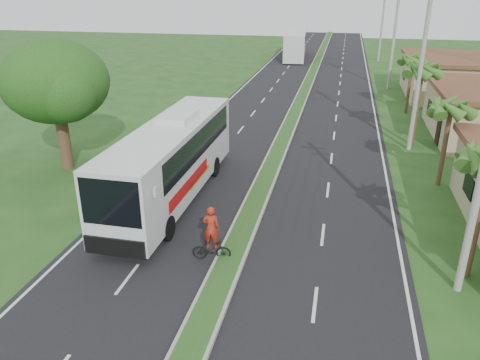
# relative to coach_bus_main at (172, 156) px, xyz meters

# --- Properties ---
(ground) EXTENTS (180.00, 180.00, 0.00)m
(ground) POSITION_rel_coach_bus_main_xyz_m (4.26, -7.31, -2.30)
(ground) COLOR #204419
(ground) RESTS_ON ground
(road_asphalt) EXTENTS (14.00, 160.00, 0.02)m
(road_asphalt) POSITION_rel_coach_bus_main_xyz_m (4.26, 12.69, -2.29)
(road_asphalt) COLOR black
(road_asphalt) RESTS_ON ground
(median_strip) EXTENTS (1.20, 160.00, 0.18)m
(median_strip) POSITION_rel_coach_bus_main_xyz_m (4.26, 12.69, -2.19)
(median_strip) COLOR gray
(median_strip) RESTS_ON ground
(lane_edge_left) EXTENTS (0.12, 160.00, 0.01)m
(lane_edge_left) POSITION_rel_coach_bus_main_xyz_m (-2.44, 12.69, -2.30)
(lane_edge_left) COLOR silver
(lane_edge_left) RESTS_ON ground
(lane_edge_right) EXTENTS (0.12, 160.00, 0.01)m
(lane_edge_right) POSITION_rel_coach_bus_main_xyz_m (10.96, 12.69, -2.30)
(lane_edge_right) COLOR silver
(lane_edge_right) RESTS_ON ground
(shop_far) EXTENTS (8.60, 11.60, 3.82)m
(shop_far) POSITION_rel_coach_bus_main_xyz_m (18.26, 28.69, -0.37)
(shop_far) COLOR tan
(shop_far) RESTS_ON ground
(palm_verge_b) EXTENTS (2.40, 2.40, 5.05)m
(palm_verge_b) POSITION_rel_coach_bus_main_xyz_m (13.66, 4.69, 2.06)
(palm_verge_b) COLOR #473321
(palm_verge_b) RESTS_ON ground
(palm_verge_c) EXTENTS (2.40, 2.40, 5.85)m
(palm_verge_c) POSITION_rel_coach_bus_main_xyz_m (13.06, 11.69, 2.83)
(palm_verge_c) COLOR #473321
(palm_verge_c) RESTS_ON ground
(palm_verge_d) EXTENTS (2.40, 2.40, 5.25)m
(palm_verge_d) POSITION_rel_coach_bus_main_xyz_m (13.56, 20.69, 2.25)
(palm_verge_d) COLOR #473321
(palm_verge_d) RESTS_ON ground
(shade_tree) EXTENTS (6.30, 6.00, 7.54)m
(shade_tree) POSITION_rel_coach_bus_main_xyz_m (-7.86, 2.71, 2.73)
(shade_tree) COLOR #473321
(shade_tree) RESTS_ON ground
(utility_pole_b) EXTENTS (3.20, 0.28, 12.00)m
(utility_pole_b) POSITION_rel_coach_bus_main_xyz_m (12.73, 10.69, 3.96)
(utility_pole_b) COLOR gray
(utility_pole_b) RESTS_ON ground
(utility_pole_c) EXTENTS (1.60, 0.28, 11.00)m
(utility_pole_c) POSITION_rel_coach_bus_main_xyz_m (12.76, 30.69, 3.38)
(utility_pole_c) COLOR gray
(utility_pole_c) RESTS_ON ground
(utility_pole_d) EXTENTS (1.60, 0.28, 10.50)m
(utility_pole_d) POSITION_rel_coach_bus_main_xyz_m (12.76, 50.69, 3.12)
(utility_pole_d) COLOR gray
(utility_pole_d) RESTS_ON ground
(coach_bus_main) EXTENTS (2.83, 12.94, 4.18)m
(coach_bus_main) POSITION_rel_coach_bus_main_xyz_m (0.00, 0.00, 0.00)
(coach_bus_main) COLOR silver
(coach_bus_main) RESTS_ON ground
(coach_bus_far) EXTENTS (3.80, 13.29, 3.82)m
(coach_bus_far) POSITION_rel_coach_bus_main_xyz_m (0.70, 50.88, -0.13)
(coach_bus_far) COLOR silver
(coach_bus_far) RESTS_ON ground
(motorcyclist) EXTENTS (1.60, 0.65, 2.37)m
(motorcyclist) POSITION_rel_coach_bus_main_xyz_m (3.50, -5.31, -1.38)
(motorcyclist) COLOR black
(motorcyclist) RESTS_ON ground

